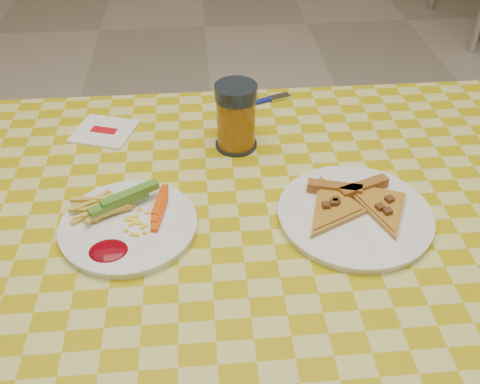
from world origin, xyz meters
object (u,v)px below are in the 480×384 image
object	(u,v)px
plate_left	(129,227)
plate_right	(355,216)
table	(239,247)
drink_glass	(236,117)

from	to	relation	value
plate_left	plate_right	size ratio (longest dim) A/B	0.87
table	plate_left	distance (m)	0.20
plate_left	plate_right	bearing A→B (deg)	-0.74
table	drink_glass	distance (m)	0.26
table	plate_left	size ratio (longest dim) A/B	5.76
drink_glass	plate_left	bearing A→B (deg)	-130.62
plate_right	drink_glass	world-z (taller)	drink_glass
plate_right	drink_glass	size ratio (longest dim) A/B	1.90
plate_left	plate_right	world-z (taller)	same
table	plate_right	distance (m)	0.21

